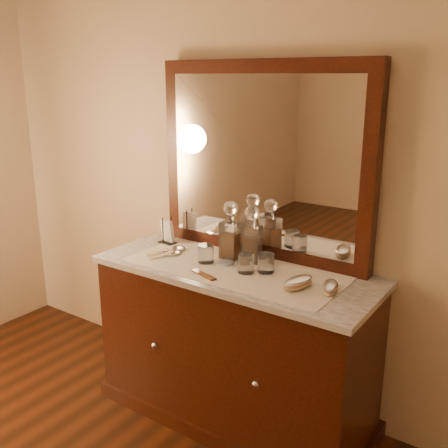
{
  "coord_description": "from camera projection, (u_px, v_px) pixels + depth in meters",
  "views": [
    {
      "loc": [
        1.31,
        -0.05,
        1.77
      ],
      "look_at": [
        0.0,
        1.85,
        1.1
      ],
      "focal_mm": 41.11,
      "sensor_mm": 36.0,
      "label": 1
    }
  ],
  "objects": [
    {
      "name": "pin_dish",
      "position": [
        226.0,
        263.0,
        2.59
      ],
      "size": [
        0.08,
        0.08,
        0.01
      ],
      "primitive_type": "cylinder",
      "rotation": [
        0.0,
        0.0,
        -0.03
      ],
      "color": "white",
      "rests_on": "lace_runner"
    },
    {
      "name": "knob_left",
      "position": [
        155.0,
        346.0,
        2.6
      ],
      "size": [
        0.04,
        0.04,
        0.04
      ],
      "primitive_type": "sphere",
      "color": "silver",
      "rests_on": "dresser_cabinet"
    },
    {
      "name": "brush_near",
      "position": [
        298.0,
        283.0,
        2.29
      ],
      "size": [
        0.12,
        0.19,
        0.05
      ],
      "color": "#9D7F60",
      "rests_on": "lace_runner"
    },
    {
      "name": "decanter_right",
      "position": [
        252.0,
        240.0,
        2.6
      ],
      "size": [
        0.11,
        0.11,
        0.29
      ],
      "color": "#965015",
      "rests_on": "lace_runner"
    },
    {
      "name": "napkin_rack",
      "position": [
        167.0,
        233.0,
        2.91
      ],
      "size": [
        0.11,
        0.08,
        0.16
      ],
      "color": "black",
      "rests_on": "marble_top"
    },
    {
      "name": "knob_right",
      "position": [
        256.0,
        384.0,
        2.28
      ],
      "size": [
        0.04,
        0.04,
        0.04
      ],
      "primitive_type": "sphere",
      "color": "silver",
      "rests_on": "dresser_cabinet"
    },
    {
      "name": "tumblers",
      "position": [
        239.0,
        260.0,
        2.52
      ],
      "size": [
        0.4,
        0.14,
        0.09
      ],
      "color": "white",
      "rests_on": "lace_runner"
    },
    {
      "name": "hand_mirror_outer",
      "position": [
        172.0,
        249.0,
        2.78
      ],
      "size": [
        0.14,
        0.23,
        0.02
      ],
      "color": "silver",
      "rests_on": "lace_runner"
    },
    {
      "name": "lace_runner",
      "position": [
        233.0,
        268.0,
        2.54
      ],
      "size": [
        1.1,
        0.45,
        0.0
      ],
      "primitive_type": "cube",
      "color": "silver",
      "rests_on": "marble_top"
    },
    {
      "name": "mirror_frame",
      "position": [
        262.0,
        161.0,
        2.61
      ],
      "size": [
        1.2,
        0.08,
        1.0
      ],
      "primitive_type": "cube",
      "color": "black",
      "rests_on": "marble_top"
    },
    {
      "name": "hand_mirror_inner",
      "position": [
        170.0,
        253.0,
        2.72
      ],
      "size": [
        0.11,
        0.2,
        0.02
      ],
      "color": "silver",
      "rests_on": "lace_runner"
    },
    {
      "name": "comb",
      "position": [
        204.0,
        275.0,
        2.44
      ],
      "size": [
        0.16,
        0.08,
        0.01
      ],
      "primitive_type": "cube",
      "rotation": [
        0.0,
        0.0,
        -0.3
      ],
      "color": "brown",
      "rests_on": "lace_runner"
    },
    {
      "name": "dresser_plinth",
      "position": [
        234.0,
        407.0,
        2.78
      ],
      "size": [
        1.46,
        0.59,
        0.08
      ],
      "primitive_type": "cube",
      "color": "black",
      "rests_on": "floor"
    },
    {
      "name": "decanter_left",
      "position": [
        231.0,
        236.0,
        2.65
      ],
      "size": [
        0.1,
        0.1,
        0.3
      ],
      "color": "#965015",
      "rests_on": "lace_runner"
    },
    {
      "name": "marble_top",
      "position": [
        235.0,
        270.0,
        2.56
      ],
      "size": [
        1.44,
        0.59,
        0.03
      ],
      "primitive_type": "cube",
      "color": "white",
      "rests_on": "dresser_cabinet"
    },
    {
      "name": "brush_far",
      "position": [
        331.0,
        287.0,
        2.26
      ],
      "size": [
        0.11,
        0.16,
        0.04
      ],
      "color": "#9D7F60",
      "rests_on": "lace_runner"
    },
    {
      "name": "dresser_cabinet",
      "position": [
        235.0,
        346.0,
        2.68
      ],
      "size": [
        1.4,
        0.55,
        0.82
      ],
      "primitive_type": "cube",
      "color": "black",
      "rests_on": "floor"
    },
    {
      "name": "mirror_glass",
      "position": [
        259.0,
        162.0,
        2.58
      ],
      "size": [
        1.06,
        0.01,
        0.86
      ],
      "primitive_type": "cube",
      "color": "white",
      "rests_on": "marble_top"
    }
  ]
}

